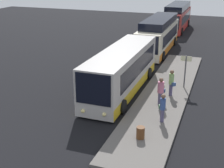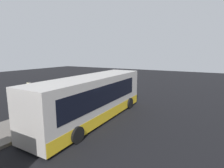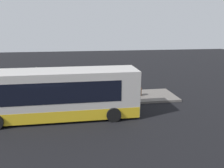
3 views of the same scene
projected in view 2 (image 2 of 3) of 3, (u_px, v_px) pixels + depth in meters
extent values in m
plane|color=black|center=(90.00, 121.00, 12.18)|extent=(80.00, 80.00, 0.00)
cube|color=#605B56|center=(57.00, 113.00, 13.72)|extent=(20.00, 3.25, 0.17)
cube|color=#B2ADA8|center=(93.00, 97.00, 12.36)|extent=(10.53, 2.47, 2.95)
cube|color=gold|center=(94.00, 112.00, 12.55)|extent=(10.48, 2.49, 0.70)
cube|color=black|center=(91.00, 93.00, 12.07)|extent=(8.64, 2.50, 1.30)
cube|color=black|center=(125.00, 81.00, 16.82)|extent=(0.06, 2.17, 1.89)
sphere|color=#F9E58C|center=(119.00, 95.00, 17.42)|extent=(0.24, 0.24, 0.24)
sphere|color=#F9E58C|center=(131.00, 96.00, 16.76)|extent=(0.24, 0.24, 0.24)
cylinder|color=black|center=(105.00, 99.00, 16.23)|extent=(0.91, 0.30, 0.91)
cylinder|color=black|center=(129.00, 103.00, 15.04)|extent=(0.91, 0.30, 0.91)
cylinder|color=black|center=(45.00, 125.00, 10.35)|extent=(0.91, 0.30, 0.91)
cylinder|color=black|center=(77.00, 135.00, 9.16)|extent=(0.91, 0.30, 0.91)
cylinder|color=#4C476B|center=(58.00, 104.00, 14.35)|extent=(0.33, 0.33, 0.85)
cylinder|color=#8CB766|center=(58.00, 94.00, 14.21)|extent=(0.48, 0.48, 0.74)
sphere|color=brown|center=(57.00, 88.00, 14.13)|extent=(0.28, 0.28, 0.28)
cube|color=#334C7F|center=(58.00, 97.00, 14.52)|extent=(0.30, 0.29, 0.24)
cylinder|color=#4C476B|center=(87.00, 94.00, 18.00)|extent=(0.31, 0.31, 0.78)
cylinder|color=#334C8C|center=(87.00, 87.00, 17.87)|extent=(0.44, 0.44, 0.68)
sphere|color=brown|center=(86.00, 82.00, 17.79)|extent=(0.26, 0.26, 0.26)
cube|color=#598C59|center=(86.00, 90.00, 17.66)|extent=(0.26, 0.31, 0.24)
cylinder|color=#4C476B|center=(76.00, 99.00, 15.68)|extent=(0.36, 0.36, 0.84)
cylinder|color=#CC6B8C|center=(76.00, 91.00, 15.55)|extent=(0.52, 0.52, 0.73)
sphere|color=brown|center=(75.00, 85.00, 15.46)|extent=(0.27, 0.27, 0.27)
cube|color=#334C7F|center=(73.00, 95.00, 15.40)|extent=(0.23, 0.31, 0.24)
cube|color=beige|center=(65.00, 104.00, 14.31)|extent=(0.38, 0.23, 0.75)
cylinder|color=black|center=(65.00, 99.00, 14.23)|extent=(0.02, 0.02, 0.24)
cylinder|color=#4C4C51|center=(32.00, 98.00, 12.88)|extent=(0.10, 0.10, 2.43)
cube|color=beige|center=(30.00, 85.00, 12.71)|extent=(0.04, 0.79, 0.37)
cylinder|color=#593319|center=(104.00, 91.00, 19.60)|extent=(0.44, 0.44, 0.65)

